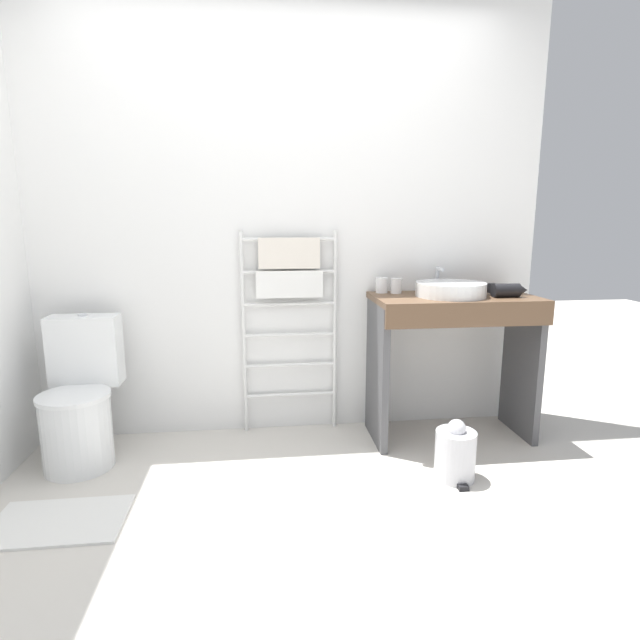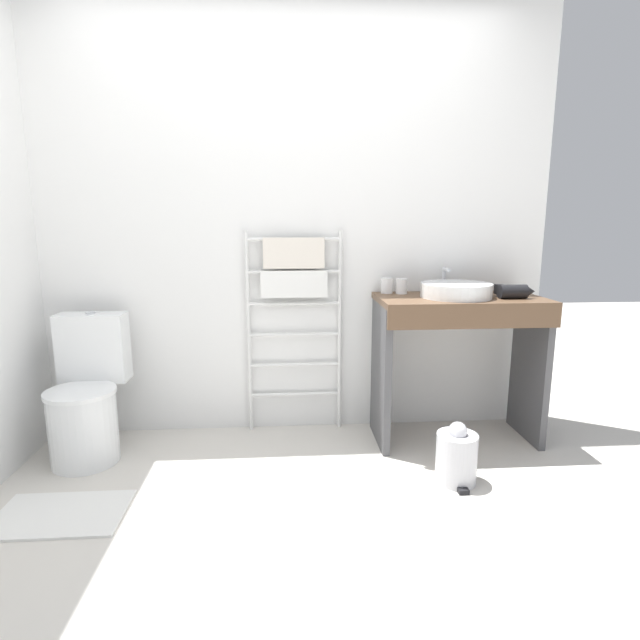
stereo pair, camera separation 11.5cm
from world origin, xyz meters
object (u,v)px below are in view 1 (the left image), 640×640
at_px(sink_basin, 451,289).
at_px(cup_near_edge, 396,286).
at_px(towel_radiator, 289,291).
at_px(cup_near_wall, 382,285).
at_px(toilet, 80,404).
at_px(trash_bin, 455,453).
at_px(hair_dryer, 507,290).

height_order(sink_basin, cup_near_edge, cup_near_edge).
relative_size(sink_basin, cup_near_edge, 4.42).
distance_m(towel_radiator, cup_near_edge, 0.64).
bearing_deg(cup_near_wall, towel_radiator, 176.86).
bearing_deg(toilet, trash_bin, -12.39).
distance_m(toilet, hair_dryer, 2.44).
relative_size(cup_near_edge, hair_dryer, 0.44).
xyz_separation_m(cup_near_wall, hair_dryer, (0.67, -0.25, -0.01)).
xyz_separation_m(towel_radiator, sink_basin, (0.91, -0.22, 0.02)).
xyz_separation_m(cup_near_edge, trash_bin, (0.15, -0.66, -0.77)).
bearing_deg(towel_radiator, cup_near_edge, -4.90).
height_order(towel_radiator, cup_near_wall, towel_radiator).
bearing_deg(toilet, cup_near_wall, 8.52).
relative_size(toilet, cup_near_wall, 8.56).
xyz_separation_m(toilet, sink_basin, (2.06, 0.06, 0.58)).
xyz_separation_m(toilet, cup_near_wall, (1.70, 0.25, 0.58)).
distance_m(sink_basin, cup_near_edge, 0.32).
relative_size(cup_near_edge, trash_bin, 0.28).
bearing_deg(cup_near_edge, towel_radiator, 175.10).
xyz_separation_m(toilet, cup_near_edge, (1.78, 0.23, 0.58)).
bearing_deg(towel_radiator, cup_near_wall, -3.14).
distance_m(cup_near_wall, trash_bin, 1.05).
bearing_deg(cup_near_edge, toilet, -172.63).
distance_m(sink_basin, hair_dryer, 0.32).
bearing_deg(towel_radiator, hair_dryer, -12.87).
bearing_deg(towel_radiator, trash_bin, -42.07).
relative_size(towel_radiator, cup_near_edge, 13.70).
height_order(toilet, trash_bin, toilet).
relative_size(hair_dryer, trash_bin, 0.65).
bearing_deg(sink_basin, towel_radiator, 166.35).
relative_size(toilet, sink_basin, 1.98).
height_order(towel_radiator, trash_bin, towel_radiator).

